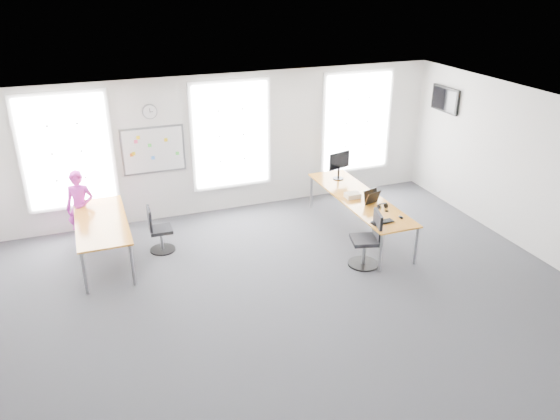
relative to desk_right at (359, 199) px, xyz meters
name	(u,v)px	position (x,y,z in m)	size (l,w,h in m)	color
floor	(284,304)	(-2.33, -1.91, -0.72)	(10.00, 10.00, 0.00)	#2B2B31
ceiling	(285,123)	(-2.33, -1.91, 2.28)	(10.00, 10.00, 0.00)	white
wall_back	(217,145)	(-2.33, 2.09, 0.78)	(10.00, 10.00, 0.00)	silver
wall_front	(447,402)	(-2.33, -5.91, 0.78)	(10.00, 10.00, 0.00)	silver
wall_right	(544,178)	(2.67, -1.91, 0.78)	(10.00, 10.00, 0.00)	silver
window_left	(67,152)	(-5.33, 2.06, 0.98)	(1.60, 0.06, 2.20)	white
window_mid	(231,135)	(-2.03, 2.06, 0.98)	(1.60, 0.06, 2.20)	white
window_right	(356,122)	(0.97, 2.06, 0.98)	(1.60, 0.06, 2.20)	white
desk_right	(359,199)	(0.00, 0.00, 0.00)	(0.85, 3.18, 0.77)	orange
desk_left	(101,224)	(-4.91, 0.58, 0.02)	(0.89, 2.23, 0.81)	orange
chair_right	(368,242)	(-0.47, -1.25, -0.27)	(0.58, 0.58, 1.04)	black
chair_left	(158,232)	(-3.92, 0.61, -0.33)	(0.48, 0.48, 0.91)	black
person	(81,208)	(-5.23, 1.44, 0.02)	(0.55, 0.36, 1.50)	#C92BB3
whiteboard	(154,150)	(-3.68, 2.06, 0.83)	(1.20, 0.03, 0.90)	white
wall_clock	(150,112)	(-3.68, 2.06, 1.63)	(0.30, 0.30, 0.04)	gray
tv	(445,99)	(2.62, 1.09, 1.58)	(0.06, 0.90, 0.55)	black
keyboard	(382,222)	(-0.17, -1.19, 0.06)	(0.43, 0.15, 0.02)	black
mouse	(401,217)	(0.24, -1.16, 0.07)	(0.08, 0.12, 0.05)	black
lens_cap	(387,211)	(0.16, -0.79, 0.05)	(0.07, 0.07, 0.01)	black
headphones	(382,206)	(0.15, -0.64, 0.10)	(0.19, 0.10, 0.11)	black
laptop_sleeve	(372,197)	(0.07, -0.36, 0.18)	(0.35, 0.27, 0.27)	black
paper_stack	(353,195)	(-0.14, 0.02, 0.10)	(0.29, 0.21, 0.10)	beige
monitor	(339,163)	(0.06, 1.06, 0.42)	(0.54, 0.22, 0.61)	black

